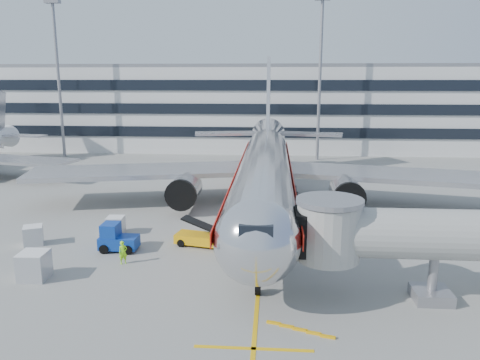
# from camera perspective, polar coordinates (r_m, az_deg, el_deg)

# --- Properties ---
(ground) EXTENTS (180.00, 180.00, 0.00)m
(ground) POSITION_cam_1_polar(r_m,az_deg,el_deg) (37.35, 2.63, -8.37)
(ground) COLOR gray
(ground) RESTS_ON ground
(lead_in_line) EXTENTS (0.25, 70.00, 0.01)m
(lead_in_line) POSITION_cam_1_polar(r_m,az_deg,el_deg) (46.84, 2.97, -4.05)
(lead_in_line) COLOR #E9AD0C
(lead_in_line) RESTS_ON ground
(stop_bar) EXTENTS (6.00, 0.25, 0.01)m
(stop_bar) POSITION_cam_1_polar(r_m,az_deg,el_deg) (24.76, 1.66, -19.86)
(stop_bar) COLOR #E9AD0C
(stop_bar) RESTS_ON ground
(main_jet) EXTENTS (50.95, 48.70, 16.06)m
(main_jet) POSITION_cam_1_polar(r_m,az_deg,el_deg) (47.52, 3.08, 1.44)
(main_jet) COLOR silver
(main_jet) RESTS_ON ground
(jet_bridge) EXTENTS (17.80, 4.50, 7.00)m
(jet_bridge) POSITION_cam_1_polar(r_m,az_deg,el_deg) (30.67, 25.80, -6.64)
(jet_bridge) COLOR silver
(jet_bridge) RESTS_ON ground
(terminal) EXTENTS (150.00, 24.25, 15.60)m
(terminal) POSITION_cam_1_polar(r_m,az_deg,el_deg) (93.05, 3.69, 8.97)
(terminal) COLOR silver
(terminal) RESTS_ON ground
(light_mast_west) EXTENTS (2.40, 1.20, 25.45)m
(light_mast_west) POSITION_cam_1_polar(r_m,az_deg,el_deg) (84.90, -21.34, 12.64)
(light_mast_west) COLOR gray
(light_mast_west) RESTS_ON ground
(light_mast_centre) EXTENTS (2.40, 1.20, 25.45)m
(light_mast_centre) POSITION_cam_1_polar(r_m,az_deg,el_deg) (77.29, 9.75, 13.40)
(light_mast_centre) COLOR gray
(light_mast_centre) RESTS_ON ground
(belt_loader) EXTENTS (4.95, 2.64, 2.31)m
(belt_loader) POSITION_cam_1_polar(r_m,az_deg,el_deg) (37.83, -4.41, -7.07)
(belt_loader) COLOR #E8A309
(belt_loader) RESTS_ON ground
(baggage_tug) EXTENTS (2.93, 1.89, 2.18)m
(baggage_tug) POSITION_cam_1_polar(r_m,az_deg,el_deg) (37.93, -14.82, -6.93)
(baggage_tug) COLOR #0D3495
(baggage_tug) RESTS_ON ground
(cargo_container_left) EXTENTS (1.92, 1.92, 1.55)m
(cargo_container_left) POSITION_cam_1_polar(r_m,az_deg,el_deg) (41.49, -23.88, -6.18)
(cargo_container_left) COLOR silver
(cargo_container_left) RESTS_ON ground
(cargo_container_right) EXTENTS (1.50, 1.50, 1.51)m
(cargo_container_right) POSITION_cam_1_polar(r_m,az_deg,el_deg) (41.94, -14.92, -5.35)
(cargo_container_right) COLOR silver
(cargo_container_right) RESTS_ON ground
(cargo_container_front) EXTENTS (1.83, 1.83, 1.88)m
(cargo_container_front) POSITION_cam_1_polar(r_m,az_deg,el_deg) (34.60, -23.82, -9.51)
(cargo_container_front) COLOR silver
(cargo_container_front) RESTS_ON ground
(ramp_worker) EXTENTS (0.74, 0.70, 1.70)m
(ramp_worker) POSITION_cam_1_polar(r_m,az_deg,el_deg) (35.24, -14.07, -8.57)
(ramp_worker) COLOR #9AFF1A
(ramp_worker) RESTS_ON ground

